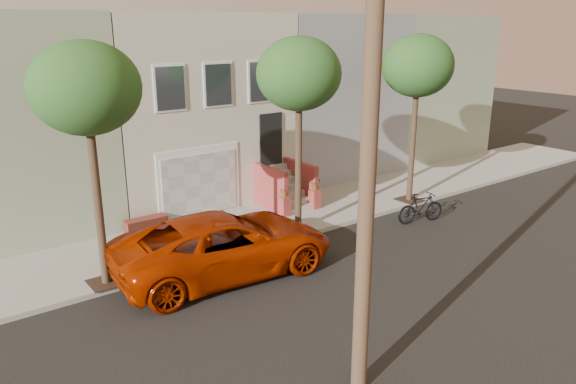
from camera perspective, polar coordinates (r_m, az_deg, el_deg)
ground at (r=15.24m, az=7.14°, el=-9.51°), size 90.00×90.00×0.00m
sidewalk at (r=19.07m, az=-4.00°, el=-3.54°), size 40.00×3.70×0.15m
house_row at (r=23.20m, az=-12.13°, el=8.96°), size 33.10×11.70×7.00m
tree_left at (r=14.29m, az=-20.25°, el=9.90°), size 2.70×2.57×6.30m
tree_mid at (r=17.30m, az=1.15°, el=12.02°), size 2.70×2.57×6.30m
tree_right at (r=21.11m, az=13.32°, el=12.52°), size 2.70×2.57×6.30m
pickup_truck at (r=15.53m, az=-6.61°, el=-5.43°), size 6.48×3.42×1.74m
motorcycle at (r=19.96m, az=13.60°, el=-1.60°), size 1.90×0.97×1.10m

